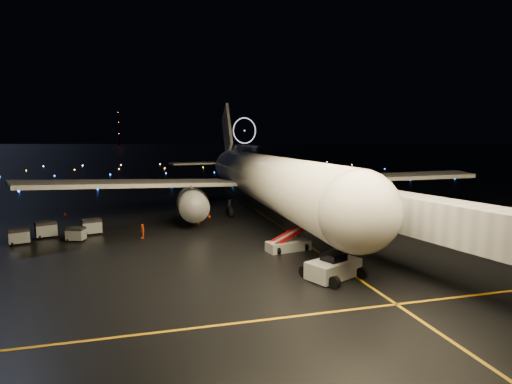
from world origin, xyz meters
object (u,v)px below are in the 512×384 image
baggage_cart_0 (92,227)px  crew_c (143,231)px  belt_loader (288,235)px  baggage_cart_3 (46,230)px  pushback_tug (333,265)px  airliner (257,152)px  baggage_cart_2 (19,236)px  baggage_cart_1 (76,234)px

baggage_cart_0 → crew_c: bearing=-45.9°
belt_loader → baggage_cart_3: size_ratio=3.04×
pushback_tug → baggage_cart_0: size_ratio=2.09×
airliner → crew_c: bearing=-143.5°
pushback_tug → crew_c: bearing=106.7°
airliner → belt_loader: 22.45m
baggage_cart_0 → baggage_cart_2: (-6.86, -2.85, -0.07)m
belt_loader → baggage_cart_2: belt_loader is taller
crew_c → baggage_cart_1: crew_c is taller
pushback_tug → baggage_cart_3: (-25.71, 20.59, -0.14)m
pushback_tug → baggage_cart_2: bearing=122.9°
airliner → baggage_cart_0: bearing=-158.4°
belt_loader → crew_c: bearing=137.1°
crew_c → baggage_cart_0: baggage_cart_0 is taller
pushback_tug → baggage_cart_0: pushback_tug is taller
airliner → baggage_cart_3: 29.82m
airliner → baggage_cart_1: bearing=-153.2°
crew_c → baggage_cart_3: size_ratio=0.77×
pushback_tug → belt_loader: bearing=71.5°
crew_c → baggage_cart_0: 6.74m
belt_loader → baggage_cart_0: bearing=137.6°
baggage_cart_1 → baggage_cart_3: baggage_cart_3 is taller
pushback_tug → baggage_cart_1: 28.47m
airliner → baggage_cart_1: (-23.61, -11.58, -8.51)m
baggage_cart_3 → crew_c: bearing=-37.5°
baggage_cart_3 → airliner: bearing=-3.2°
belt_loader → crew_c: (-14.26, 8.97, -0.75)m
baggage_cart_0 → airliner: bearing=5.5°
crew_c → baggage_cart_3: baggage_cart_3 is taller
pushback_tug → baggage_cart_0: bearing=110.9°
airliner → baggage_cart_3: (-27.20, -8.92, -8.37)m
baggage_cart_2 → baggage_cart_1: bearing=-21.4°
baggage_cart_2 → belt_loader: bearing=-39.3°
crew_c → baggage_cart_2: size_ratio=0.84×
pushback_tug → crew_c: (-15.09, 17.52, -0.23)m
pushback_tug → baggage_cart_0: (-20.90, 20.94, -0.15)m
airliner → baggage_cart_2: airliner is taller
crew_c → baggage_cart_2: (-12.67, 0.56, 0.01)m
baggage_cart_2 → baggage_cart_3: size_ratio=0.91×
airliner → belt_loader: bearing=-95.7°
baggage_cart_1 → crew_c: bearing=14.4°
airliner → belt_loader: airliner is taller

